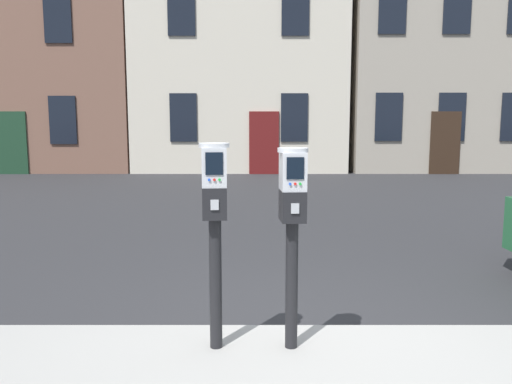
{
  "coord_description": "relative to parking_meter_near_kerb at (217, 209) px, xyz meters",
  "views": [
    {
      "loc": [
        -0.37,
        -3.8,
        1.79
      ],
      "look_at": [
        -0.39,
        -0.11,
        1.28
      ],
      "focal_mm": 36.12,
      "sensor_mm": 36.0,
      "label": 1
    }
  ],
  "objects": [
    {
      "name": "ground_plane",
      "position": [
        0.66,
        0.21,
        -1.17
      ],
      "size": [
        160.0,
        160.0,
        0.0
      ],
      "primitive_type": "plane",
      "color": "#28282B"
    },
    {
      "name": "townhouse_green_painted",
      "position": [
        -0.28,
        16.54,
        4.0
      ],
      "size": [
        7.42,
        5.67,
        10.34
      ],
      "color": "beige",
      "rests_on": "ground_plane"
    },
    {
      "name": "parking_meter_near_kerb",
      "position": [
        0.0,
        0.0,
        0.0
      ],
      "size": [
        0.23,
        0.26,
        1.5
      ],
      "rotation": [
        0.0,
        0.0,
        -1.5
      ],
      "color": "black",
      "rests_on": "sidewalk_slab"
    },
    {
      "name": "townhouse_brownstone",
      "position": [
        -8.28,
        16.77,
        3.78
      ],
      "size": [
        8.46,
        6.12,
        9.89
      ],
      "color": "brown",
      "rests_on": "ground_plane"
    },
    {
      "name": "parking_meter_twin_adjacent",
      "position": [
        0.55,
        -0.0,
        -0.02
      ],
      "size": [
        0.23,
        0.26,
        1.46
      ],
      "rotation": [
        0.0,
        0.0,
        -1.5
      ],
      "color": "black",
      "rests_on": "sidewalk_slab"
    }
  ]
}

